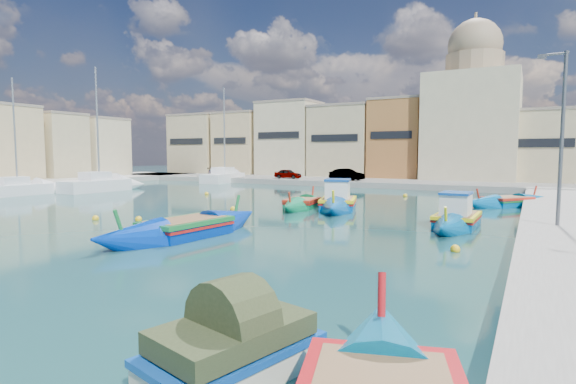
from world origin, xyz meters
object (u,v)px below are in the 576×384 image
Objects in this scene: quay_street_lamp at (560,137)px; luzzu_blue_cabin at (338,204)px; luzzu_cyan_mid at (507,203)px; yacht_mid at (34,189)px; luzzu_blue_south at (187,230)px; yacht_midnorth at (113,185)px; luzzu_green at (302,204)px; yacht_north at (231,178)px; luzzu_turquoise_cabin at (457,220)px; tender_far at (233,351)px; church_block at (472,112)px.

quay_street_lamp is 0.90× the size of luzzu_blue_cabin.
yacht_mid is (-37.56, -10.11, 0.18)m from luzzu_cyan_mid.
luzzu_blue_cabin is 0.82× the size of yacht_mid.
yacht_midnorth is (-22.88, 15.31, 0.21)m from luzzu_blue_south.
yacht_midnorth is (-22.75, 3.76, 0.26)m from luzzu_green.
luzzu_blue_cabin is at bearing -41.04° from yacht_north.
luzzu_blue_south is 27.29m from yacht_mid.
luzzu_green is 0.57× the size of yacht_north.
luzzu_cyan_mid is 0.76× the size of luzzu_blue_south.
luzzu_cyan_mid is 38.90m from yacht_mid.
luzzu_turquoise_cabin is 13.17m from luzzu_blue_south.
luzzu_blue_cabin is 2.74× the size of tender_far.
luzzu_turquoise_cabin is 38.84m from yacht_north.
church_block reaches higher than luzzu_blue_cabin.
luzzu_blue_cabin is 30.50m from yacht_north.
luzzu_turquoise_cabin reaches higher than tender_far.
luzzu_blue_south is 12.97m from tender_far.
tender_far is at bearing -93.11° from luzzu_turquoise_cabin.
tender_far is at bearing -66.03° from luzzu_green.
luzzu_blue_cabin is at bearing 155.43° from luzzu_turquoise_cabin.
church_block is 51.70m from tender_far.
yacht_north is (-30.84, 23.61, 0.17)m from luzzu_turquoise_cabin.
quay_street_lamp is 0.63× the size of yacht_north.
luzzu_blue_south is at bearing -139.90° from luzzu_turquoise_cabin.
luzzu_turquoise_cabin is at bearing 86.89° from tender_far.
church_block is 1.51× the size of yacht_midnorth.
yacht_north is at bearing 77.83° from yacht_mid.
luzzu_turquoise_cabin is at bearing -16.74° from luzzu_green.
yacht_midnorth is at bearing -138.30° from church_block.
luzzu_blue_cabin is 22.38m from tender_far.
yacht_midnorth reaches higher than luzzu_blue_south.
luzzu_blue_cabin is at bearing 6.00° from yacht_mid.
luzzu_green is (-10.20, 3.07, -0.09)m from luzzu_turquoise_cabin.
tender_far is 0.30× the size of yacht_mid.
yacht_midnorth reaches higher than luzzu_cyan_mid.
luzzu_green is at bearing -167.77° from luzzu_blue_cabin.
yacht_mid is (-40.00, 1.33, -3.91)m from quay_street_lamp.
church_block is at bearing 102.50° from luzzu_cyan_mid.
yacht_north is at bearing 138.96° from luzzu_blue_cabin.
quay_street_lamp is 12.40m from luzzu_cyan_mid.
luzzu_blue_cabin is at bearing -143.25° from luzzu_cyan_mid.
church_block is at bearing 19.37° from yacht_north.
quay_street_lamp is at bearing -11.43° from yacht_midnorth.
tender_far is (6.87, -21.30, 0.07)m from luzzu_blue_cabin.
luzzu_green is 11.55m from luzzu_blue_south.
luzzu_blue_south is at bearing -100.52° from luzzu_blue_cabin.
yacht_north is 1.16× the size of yacht_mid.
yacht_midnorth is (-34.73, -3.93, 0.26)m from luzzu_cyan_mid.
luzzu_green is (-2.37, -0.51, -0.14)m from luzzu_blue_cabin.
quay_street_lamp reaches higher than luzzu_green.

